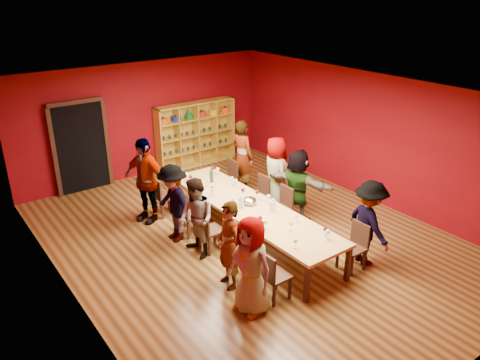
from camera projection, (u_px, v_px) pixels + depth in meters
name	position (u px, v px, depth m)	size (l,w,h in m)	color
room_shell	(250.00, 171.00, 8.97)	(7.10, 9.10, 3.04)	#4F3215
tasting_table	(249.00, 208.00, 9.29)	(1.10, 4.50, 0.75)	tan
doorway	(81.00, 147.00, 11.41)	(1.40, 0.17, 2.30)	black
shelving_unit	(195.00, 131.00, 13.13)	(2.40, 0.40, 1.80)	gold
chair_person_left_0	(272.00, 274.00, 7.55)	(0.42, 0.42, 0.89)	black
person_left_0	(251.00, 266.00, 7.19)	(0.80, 0.44, 1.65)	#545359
chair_person_left_1	(244.00, 254.00, 8.10)	(0.42, 0.42, 0.89)	black
person_left_1	(229.00, 245.00, 7.81)	(0.57, 0.42, 1.58)	#515257
chair_person_left_2	(208.00, 228.00, 8.95)	(0.42, 0.42, 0.89)	black
person_left_2	(196.00, 219.00, 8.69)	(0.76, 0.42, 1.57)	#141838
chair_person_left_3	(187.00, 213.00, 9.53)	(0.42, 0.42, 0.89)	black
person_left_3	(173.00, 203.00, 9.24)	(1.04, 0.43, 1.61)	tan
chair_person_left_4	(162.00, 195.00, 10.35)	(0.42, 0.42, 0.89)	black
person_left_4	(145.00, 180.00, 9.97)	(1.10, 0.50, 1.88)	pink
chair_person_right_0	(355.00, 244.00, 8.42)	(0.42, 0.42, 0.89)	black
person_right_0	(369.00, 223.00, 8.47)	(1.05, 0.43, 1.63)	#121B33
chair_person_right_2	(282.00, 205.00, 9.89)	(0.42, 0.42, 0.89)	black
person_right_2	(297.00, 186.00, 9.99)	(1.52, 0.44, 1.64)	#121533
chair_person_right_3	(260.00, 193.00, 10.45)	(0.42, 0.42, 0.89)	black
person_right_3	(275.00, 174.00, 10.54)	(0.84, 0.46, 1.71)	beige
chair_person_right_4	(229.00, 176.00, 11.34)	(0.42, 0.42, 0.89)	black
person_right_4	(242.00, 157.00, 11.39)	(0.67, 0.49, 1.83)	#5D90C0
wine_glass_0	(325.00, 229.00, 8.12)	(0.07, 0.07, 0.18)	silver
wine_glass_1	(213.00, 190.00, 9.65)	(0.07, 0.07, 0.18)	silver
wine_glass_2	(236.00, 181.00, 10.03)	(0.08, 0.08, 0.20)	silver
wine_glass_3	(260.00, 219.00, 8.46)	(0.08, 0.08, 0.20)	silver
wine_glass_4	(213.00, 168.00, 10.70)	(0.09, 0.09, 0.21)	silver
wine_glass_5	(269.00, 197.00, 9.28)	(0.09, 0.09, 0.22)	silver
wine_glass_6	(328.00, 232.00, 8.00)	(0.08, 0.08, 0.21)	silver
wine_glass_7	(297.00, 216.00, 8.58)	(0.07, 0.07, 0.18)	silver
wine_glass_8	(243.00, 190.00, 9.60)	(0.08, 0.08, 0.20)	silver
wine_glass_9	(291.00, 224.00, 8.29)	(0.08, 0.08, 0.19)	silver
wine_glass_10	(257.00, 192.00, 9.50)	(0.08, 0.08, 0.20)	silver
wine_glass_11	(234.00, 200.00, 9.17)	(0.08, 0.08, 0.19)	silver
wine_glass_12	(208.00, 181.00, 10.09)	(0.08, 0.08, 0.19)	silver
wine_glass_13	(191.00, 177.00, 10.27)	(0.07, 0.07, 0.19)	silver
wine_glass_14	(187.00, 174.00, 10.41)	(0.08, 0.08, 0.20)	silver
wine_glass_15	(232.00, 179.00, 10.18)	(0.08, 0.08, 0.19)	silver
wine_glass_16	(266.00, 222.00, 8.33)	(0.08, 0.08, 0.20)	silver
wine_glass_17	(296.00, 241.00, 7.75)	(0.07, 0.07, 0.18)	silver
wine_glass_18	(212.00, 189.00, 9.71)	(0.07, 0.07, 0.19)	silver
wine_glass_19	(218.00, 170.00, 10.64)	(0.08, 0.08, 0.21)	silver
spittoon_bowl	(249.00, 201.00, 9.32)	(0.29, 0.29, 0.16)	silver
carafe_a	(241.00, 202.00, 9.15)	(0.14, 0.14, 0.27)	silver
carafe_b	(273.00, 206.00, 8.98)	(0.13, 0.13, 0.27)	silver
wine_bottle	(211.00, 176.00, 10.33)	(0.10, 0.10, 0.34)	#163D1C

